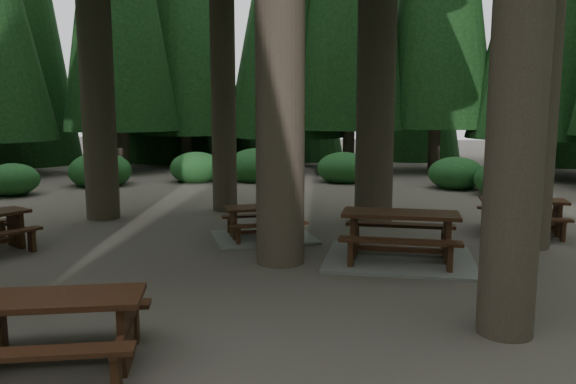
# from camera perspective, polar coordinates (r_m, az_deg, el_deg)

# --- Properties ---
(ground) EXTENTS (80.00, 80.00, 0.00)m
(ground) POSITION_cam_1_polar(r_m,az_deg,el_deg) (9.97, -5.54, -7.21)
(ground) COLOR #514A42
(ground) RESTS_ON ground
(picnic_table_a) EXTENTS (2.68, 2.25, 0.88)m
(picnic_table_a) POSITION_cam_1_polar(r_m,az_deg,el_deg) (10.21, 11.27, -5.14)
(picnic_table_a) COLOR gray
(picnic_table_a) RESTS_ON ground
(picnic_table_c) EXTENTS (2.52, 2.34, 0.68)m
(picnic_table_c) POSITION_cam_1_polar(r_m,az_deg,el_deg) (11.72, -2.51, -3.68)
(picnic_table_c) COLOR gray
(picnic_table_c) RESTS_ON ground
(picnic_table_d) EXTENTS (1.87, 1.56, 0.76)m
(picnic_table_d) POSITION_cam_1_polar(r_m,az_deg,el_deg) (13.13, 22.71, -1.75)
(picnic_table_d) COLOR #381810
(picnic_table_d) RESTS_ON ground
(picnic_table_e) EXTENTS (2.18, 1.93, 0.80)m
(picnic_table_e) POSITION_cam_1_polar(r_m,az_deg,el_deg) (6.39, -22.90, -12.02)
(picnic_table_e) COLOR #381810
(picnic_table_e) RESTS_ON ground
(shrub_ring) EXTENTS (23.86, 24.64, 1.49)m
(shrub_ring) POSITION_cam_1_polar(r_m,az_deg,el_deg) (10.44, -0.79, -4.18)
(shrub_ring) COLOR #1E572A
(shrub_ring) RESTS_ON ground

